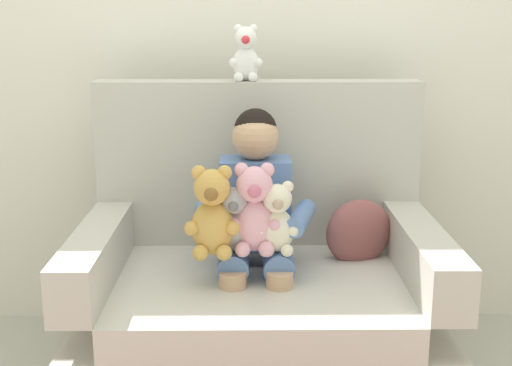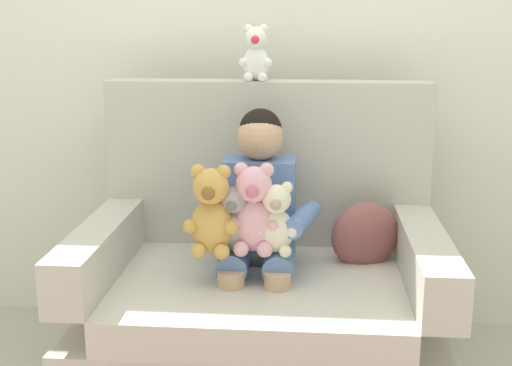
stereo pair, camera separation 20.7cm
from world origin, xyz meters
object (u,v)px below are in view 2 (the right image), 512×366
plush_honey (211,213)px  throw_pillow (365,236)px  plush_cream (276,220)px  plush_pink (254,211)px  seated_child (259,212)px  plush_white_on_backrest (256,55)px  armchair (262,297)px  plush_grey (233,220)px

plush_honey → throw_pillow: bearing=34.8°
plush_cream → plush_pink: (-0.08, 0.01, 0.03)m
seated_child → plush_white_on_backrest: 0.63m
armchair → plush_white_on_backrest: bearing=98.6°
armchair → plush_pink: size_ratio=4.05×
plush_grey → throw_pillow: (0.47, 0.24, -0.12)m
throw_pillow → plush_grey: bearing=-153.3°
seated_child → plush_cream: 0.17m
plush_cream → throw_pillow: bearing=50.3°
armchair → plush_grey: bearing=-125.3°
armchair → plush_pink: armchair is taller
seated_child → plush_cream: seated_child is taller
plush_cream → plush_white_on_backrest: size_ratio=1.17×
throw_pillow → plush_honey: bearing=-153.5°
plush_white_on_backrest → seated_child: bearing=-92.0°
plush_cream → seated_child: bearing=129.0°
seated_child → plush_pink: (-0.01, -0.14, 0.04)m
plush_honey → plush_grey: (0.07, 0.03, -0.03)m
plush_honey → throw_pillow: size_ratio=1.21×
plush_honey → plush_white_on_backrest: size_ratio=1.45×
plush_pink → plush_grey: bearing=-166.8°
armchair → plush_grey: 0.37m
armchair → plush_white_on_backrest: (-0.05, 0.32, 0.87)m
plush_cream → plush_white_on_backrest: plush_white_on_backrest is taller
seated_child → plush_pink: seated_child is taller
seated_child → plush_cream: size_ratio=3.24×
plush_grey → plush_white_on_backrest: (0.04, 0.44, 0.54)m
seated_child → plush_white_on_backrest: size_ratio=3.78×
plush_honey → plush_grey: size_ratio=1.31×
plush_cream → plush_white_on_backrest: bearing=116.4°
seated_child → plush_honey: size_ratio=2.61×
seated_child → plush_grey: bearing=-126.1°
plush_grey → throw_pillow: plush_grey is taller
armchair → plush_pink: 0.39m
seated_child → plush_cream: bearing=-71.5°
plush_white_on_backrest → throw_pillow: size_ratio=0.84×
plush_pink → throw_pillow: size_ratio=1.22×
plush_honey → plush_pink: (0.14, 0.03, 0.00)m
armchair → plush_honey: 0.43m
armchair → plush_honey: armchair is taller
plush_grey → plush_pink: bearing=5.7°
plush_grey → plush_white_on_backrest: bearing=90.5°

